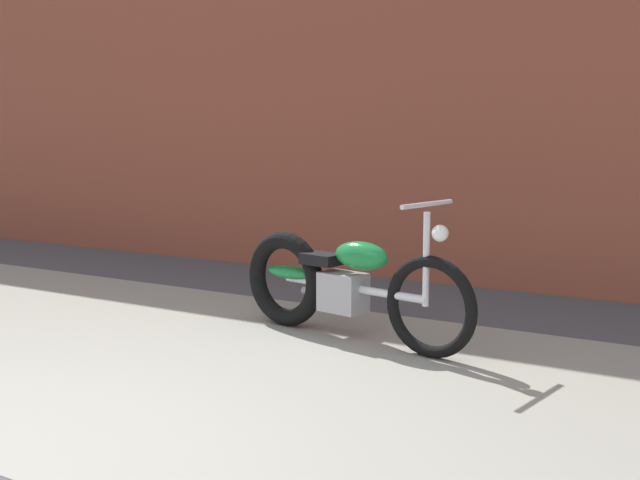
% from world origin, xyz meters
% --- Properties ---
extents(sidewalk_slab, '(36.00, 3.50, 0.01)m').
position_xyz_m(sidewalk_slab, '(0.00, 1.75, 0.00)').
color(sidewalk_slab, gray).
rests_on(sidewalk_slab, ground).
extents(brick_building_wall, '(36.00, 0.50, 5.32)m').
position_xyz_m(brick_building_wall, '(0.00, 5.20, 2.66)').
color(brick_building_wall, brown).
rests_on(brick_building_wall, ground).
extents(motorcycle_green, '(1.99, 0.68, 1.03)m').
position_xyz_m(motorcycle_green, '(0.26, 2.68, 0.40)').
color(motorcycle_green, black).
rests_on(motorcycle_green, ground).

